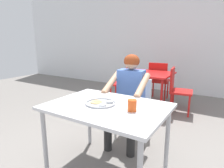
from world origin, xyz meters
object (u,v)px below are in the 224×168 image
object	(u,v)px
table_background_red	(148,77)
chair_red_left	(124,81)
chair_foreground	(134,103)
thali_tray	(101,103)
chair_red_right	(177,87)
drinking_cup	(132,105)
chair_red_far	(159,79)
diner_foreground	(129,92)
table_foreground	(107,112)

from	to	relation	value
table_background_red	chair_red_left	bearing A→B (deg)	173.86
chair_foreground	thali_tray	bearing A→B (deg)	-86.52
chair_red_right	drinking_cup	bearing A→B (deg)	-87.59
chair_red_left	chair_red_right	distance (m)	1.13
thali_tray	chair_red_far	bearing A→B (deg)	96.12
drinking_cup	diner_foreground	distance (m)	0.79
table_foreground	chair_foreground	distance (m)	0.92
drinking_cup	diner_foreground	bearing A→B (deg)	118.89
chair_foreground	chair_red_far	distance (m)	1.79
chair_foreground	table_foreground	bearing A→B (deg)	-82.18
table_foreground	chair_red_left	size ratio (longest dim) A/B	1.31
diner_foreground	chair_red_left	size ratio (longest dim) A/B	1.35
table_background_red	chair_red_far	xyz separation A→B (m)	(0.03, 0.59, -0.13)
thali_tray	drinking_cup	xyz separation A→B (m)	(0.34, -0.01, 0.04)
diner_foreground	chair_red_far	xyz separation A→B (m)	(-0.25, 1.99, -0.18)
table_background_red	chair_red_right	world-z (taller)	chair_red_right
diner_foreground	chair_red_right	world-z (taller)	diner_foreground
drinking_cup	chair_foreground	xyz separation A→B (m)	(-0.40, 0.91, -0.31)
thali_tray	table_background_red	xyz separation A→B (m)	(-0.31, 2.08, -0.10)
drinking_cup	chair_red_right	size ratio (longest dim) A/B	0.12
chair_foreground	chair_red_right	bearing A→B (deg)	75.85
chair_red_left	chair_red_right	xyz separation A→B (m)	(1.13, -0.02, 0.00)
diner_foreground	table_background_red	size ratio (longest dim) A/B	1.29
table_foreground	chair_red_left	bearing A→B (deg)	113.91
table_foreground	chair_red_far	xyz separation A→B (m)	(-0.35, 2.66, -0.14)
table_foreground	thali_tray	xyz separation A→B (m)	(-0.07, -0.00, 0.09)
drinking_cup	chair_red_left	size ratio (longest dim) A/B	0.12
thali_tray	diner_foreground	size ratio (longest dim) A/B	0.26
chair_foreground	diner_foreground	bearing A→B (deg)	-84.87
table_foreground	chair_red_left	world-z (taller)	chair_red_left
table_background_red	chair_red_left	size ratio (longest dim) A/B	1.05
table_background_red	thali_tray	bearing A→B (deg)	-81.42
table_foreground	diner_foreground	xyz separation A→B (m)	(-0.10, 0.67, 0.04)
table_foreground	table_background_red	bearing A→B (deg)	100.42
diner_foreground	table_background_red	distance (m)	1.43
chair_red_right	table_background_red	bearing A→B (deg)	-175.98
drinking_cup	chair_foreground	size ratio (longest dim) A/B	0.13
chair_red_left	chair_red_far	distance (m)	0.79
drinking_cup	table_background_red	world-z (taller)	drinking_cup
chair_foreground	diner_foreground	distance (m)	0.32
chair_red_right	chair_red_far	bearing A→B (deg)	134.67
thali_tray	chair_red_left	size ratio (longest dim) A/B	0.35
chair_foreground	diner_foreground	size ratio (longest dim) A/B	0.69
table_foreground	diner_foreground	world-z (taller)	diner_foreground
thali_tray	drinking_cup	world-z (taller)	drinking_cup
thali_tray	chair_red_far	world-z (taller)	chair_red_far
chair_foreground	table_background_red	bearing A→B (deg)	102.36
chair_red_right	chair_red_far	distance (m)	0.77
diner_foreground	chair_foreground	bearing A→B (deg)	95.13
chair_red_right	chair_red_far	world-z (taller)	chair_red_far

